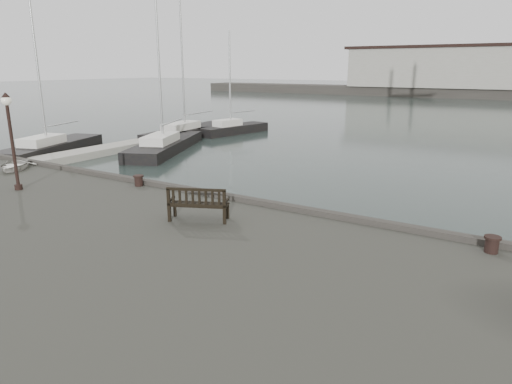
{
  "coord_description": "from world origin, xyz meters",
  "views": [
    {
      "loc": [
        7.08,
        -13.11,
        6.17
      ],
      "look_at": [
        -0.73,
        -0.5,
        2.1
      ],
      "focal_mm": 32.0,
      "sensor_mm": 36.0,
      "label": 1
    }
  ],
  "objects_px": {
    "yacht_a": "(52,150)",
    "yacht_c": "(166,148)",
    "bollard_right": "(492,244)",
    "dinghy": "(14,165)",
    "yacht_b": "(189,134)",
    "lamp_post": "(10,128)",
    "yacht_d": "(234,131)",
    "bollard_left": "(139,181)",
    "bench": "(199,210)"
  },
  "relations": [
    {
      "from": "yacht_a",
      "to": "yacht_c",
      "type": "height_order",
      "value": "yacht_c"
    },
    {
      "from": "bollard_right",
      "to": "dinghy",
      "type": "distance_m",
      "value": 19.86
    },
    {
      "from": "yacht_a",
      "to": "yacht_b",
      "type": "distance_m",
      "value": 12.34
    },
    {
      "from": "lamp_post",
      "to": "yacht_c",
      "type": "xyz_separation_m",
      "value": [
        -7.04,
        15.91,
        -3.7
      ]
    },
    {
      "from": "yacht_c",
      "to": "yacht_d",
      "type": "xyz_separation_m",
      "value": [
        -0.96,
        10.49,
        -0.01
      ]
    },
    {
      "from": "bollard_left",
      "to": "lamp_post",
      "type": "relative_size",
      "value": 0.12
    },
    {
      "from": "yacht_b",
      "to": "lamp_post",
      "type": "bearing_deg",
      "value": -70.98
    },
    {
      "from": "bench",
      "to": "bollard_left",
      "type": "distance_m",
      "value": 5.19
    },
    {
      "from": "bollard_left",
      "to": "yacht_a",
      "type": "relative_size",
      "value": 0.03
    },
    {
      "from": "yacht_b",
      "to": "yacht_d",
      "type": "distance_m",
      "value": 4.47
    },
    {
      "from": "bench",
      "to": "lamp_post",
      "type": "relative_size",
      "value": 0.52
    },
    {
      "from": "bollard_right",
      "to": "lamp_post",
      "type": "distance_m",
      "value": 16.67
    },
    {
      "from": "bollard_left",
      "to": "yacht_b",
      "type": "height_order",
      "value": "yacht_b"
    },
    {
      "from": "bench",
      "to": "yacht_d",
      "type": "bearing_deg",
      "value": 98.38
    },
    {
      "from": "bollard_left",
      "to": "lamp_post",
      "type": "height_order",
      "value": "lamp_post"
    },
    {
      "from": "bollard_left",
      "to": "yacht_d",
      "type": "bearing_deg",
      "value": 116.18
    },
    {
      "from": "bollard_left",
      "to": "yacht_b",
      "type": "bearing_deg",
      "value": 125.27
    },
    {
      "from": "lamp_post",
      "to": "yacht_c",
      "type": "bearing_deg",
      "value": 113.88
    },
    {
      "from": "bollard_right",
      "to": "dinghy",
      "type": "height_order",
      "value": "dinghy"
    },
    {
      "from": "bollard_left",
      "to": "bollard_right",
      "type": "height_order",
      "value": "bollard_right"
    },
    {
      "from": "bollard_left",
      "to": "dinghy",
      "type": "xyz_separation_m",
      "value": [
        -7.1,
        -0.91,
        0.01
      ]
    },
    {
      "from": "bench",
      "to": "bollard_right",
      "type": "xyz_separation_m",
      "value": [
        8.0,
        1.95,
        -0.12
      ]
    },
    {
      "from": "yacht_d",
      "to": "bollard_right",
      "type": "bearing_deg",
      "value": -33.35
    },
    {
      "from": "yacht_b",
      "to": "yacht_c",
      "type": "relative_size",
      "value": 1.01
    },
    {
      "from": "bench",
      "to": "yacht_a",
      "type": "distance_m",
      "value": 24.02
    },
    {
      "from": "lamp_post",
      "to": "yacht_d",
      "type": "distance_m",
      "value": 27.84
    },
    {
      "from": "yacht_c",
      "to": "lamp_post",
      "type": "bearing_deg",
      "value": -89.45
    },
    {
      "from": "lamp_post",
      "to": "yacht_a",
      "type": "height_order",
      "value": "yacht_a"
    },
    {
      "from": "yacht_c",
      "to": "yacht_d",
      "type": "bearing_deg",
      "value": 71.92
    },
    {
      "from": "bollard_left",
      "to": "yacht_b",
      "type": "distance_m",
      "value": 24.23
    },
    {
      "from": "bollard_left",
      "to": "yacht_b",
      "type": "xyz_separation_m",
      "value": [
        -13.96,
        19.74,
        -1.53
      ]
    },
    {
      "from": "dinghy",
      "to": "yacht_c",
      "type": "bearing_deg",
      "value": 66.11
    },
    {
      "from": "dinghy",
      "to": "yacht_b",
      "type": "height_order",
      "value": "yacht_b"
    },
    {
      "from": "yacht_a",
      "to": "yacht_b",
      "type": "xyz_separation_m",
      "value": [
        3.11,
        11.94,
        0.01
      ]
    },
    {
      "from": "bollard_right",
      "to": "bench",
      "type": "bearing_deg",
      "value": -166.28
    },
    {
      "from": "bollard_left",
      "to": "yacht_a",
      "type": "bearing_deg",
      "value": 155.44
    },
    {
      "from": "bench",
      "to": "yacht_c",
      "type": "bearing_deg",
      "value": 111.31
    },
    {
      "from": "bollard_left",
      "to": "yacht_c",
      "type": "relative_size",
      "value": 0.03
    },
    {
      "from": "bench",
      "to": "yacht_d",
      "type": "height_order",
      "value": "yacht_d"
    },
    {
      "from": "yacht_a",
      "to": "yacht_c",
      "type": "distance_m",
      "value": 8.32
    },
    {
      "from": "dinghy",
      "to": "yacht_a",
      "type": "xyz_separation_m",
      "value": [
        -9.98,
        8.72,
        -1.54
      ]
    },
    {
      "from": "bollard_right",
      "to": "yacht_b",
      "type": "xyz_separation_m",
      "value": [
        -26.71,
        19.89,
        -1.53
      ]
    },
    {
      "from": "dinghy",
      "to": "yacht_a",
      "type": "distance_m",
      "value": 13.34
    },
    {
      "from": "lamp_post",
      "to": "bollard_right",
      "type": "bearing_deg",
      "value": 9.57
    },
    {
      "from": "bollard_left",
      "to": "lamp_post",
      "type": "distance_m",
      "value": 5.07
    },
    {
      "from": "dinghy",
      "to": "yacht_c",
      "type": "xyz_separation_m",
      "value": [
        -3.49,
        13.93,
        -1.54
      ]
    },
    {
      "from": "bollard_right",
      "to": "yacht_c",
      "type": "relative_size",
      "value": 0.03
    },
    {
      "from": "bench",
      "to": "yacht_c",
      "type": "xyz_separation_m",
      "value": [
        -15.34,
        15.12,
        -1.65
      ]
    },
    {
      "from": "yacht_b",
      "to": "yacht_d",
      "type": "height_order",
      "value": "yacht_b"
    },
    {
      "from": "bench",
      "to": "lamp_post",
      "type": "height_order",
      "value": "lamp_post"
    }
  ]
}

